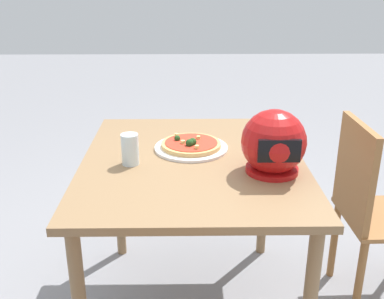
{
  "coord_description": "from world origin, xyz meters",
  "views": [
    {
      "loc": [
        0.03,
        1.77,
        1.52
      ],
      "look_at": [
        0.0,
        -0.06,
        0.8
      ],
      "focal_mm": 43.35,
      "sensor_mm": 36.0,
      "label": 1
    }
  ],
  "objects_px": {
    "dining_table": "(193,179)",
    "drinking_glass": "(130,149)",
    "motorcycle_helmet": "(274,143)",
    "chair_side": "(371,205)",
    "pizza": "(191,144)"
  },
  "relations": [
    {
      "from": "dining_table",
      "to": "drinking_glass",
      "type": "height_order",
      "value": "drinking_glass"
    },
    {
      "from": "pizza",
      "to": "chair_side",
      "type": "distance_m",
      "value": 0.88
    },
    {
      "from": "chair_side",
      "to": "motorcycle_helmet",
      "type": "bearing_deg",
      "value": 24.02
    },
    {
      "from": "motorcycle_helmet",
      "to": "chair_side",
      "type": "height_order",
      "value": "motorcycle_helmet"
    },
    {
      "from": "motorcycle_helmet",
      "to": "pizza",
      "type": "bearing_deg",
      "value": -38.2
    },
    {
      "from": "dining_table",
      "to": "motorcycle_helmet",
      "type": "height_order",
      "value": "motorcycle_helmet"
    },
    {
      "from": "motorcycle_helmet",
      "to": "drinking_glass",
      "type": "xyz_separation_m",
      "value": [
        0.56,
        -0.09,
        -0.06
      ]
    },
    {
      "from": "motorcycle_helmet",
      "to": "chair_side",
      "type": "bearing_deg",
      "value": -155.98
    },
    {
      "from": "drinking_glass",
      "to": "chair_side",
      "type": "height_order",
      "value": "drinking_glass"
    },
    {
      "from": "chair_side",
      "to": "dining_table",
      "type": "bearing_deg",
      "value": 6.51
    },
    {
      "from": "motorcycle_helmet",
      "to": "chair_side",
      "type": "xyz_separation_m",
      "value": [
        -0.51,
        -0.23,
        -0.39
      ]
    },
    {
      "from": "dining_table",
      "to": "drinking_glass",
      "type": "distance_m",
      "value": 0.3
    },
    {
      "from": "dining_table",
      "to": "drinking_glass",
      "type": "bearing_deg",
      "value": 11.06
    },
    {
      "from": "dining_table",
      "to": "motorcycle_helmet",
      "type": "distance_m",
      "value": 0.39
    },
    {
      "from": "pizza",
      "to": "motorcycle_helmet",
      "type": "height_order",
      "value": "motorcycle_helmet"
    }
  ]
}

